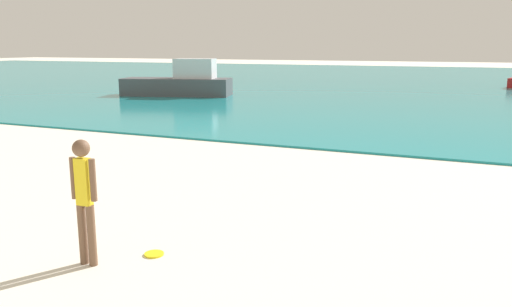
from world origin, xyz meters
The scene contains 4 objects.
water centered at (0.00, 45.54, 0.03)m, with size 160.00×60.00×0.06m, color teal.
person_standing centered at (-1.78, 7.24, 0.93)m, with size 0.38×0.22×1.63m.
frisbee centered at (-1.18, 7.83, 0.01)m, with size 0.26×0.26×0.03m, color yellow.
boat_near centered at (-12.56, 26.93, 0.76)m, with size 6.23×3.42×2.02m.
Camera 1 is at (2.66, 2.45, 2.75)m, focal length 36.02 mm.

